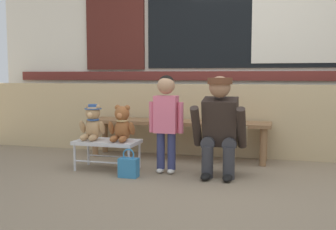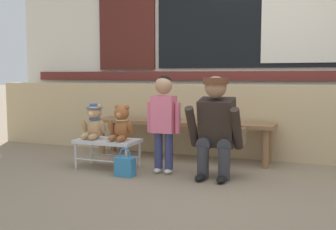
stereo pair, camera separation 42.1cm
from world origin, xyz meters
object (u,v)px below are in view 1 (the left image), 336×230
Objects in this scene: child_standing at (166,113)px; small_display_bench at (107,144)px; wooden_bench_long at (177,126)px; handbag_on_ground at (129,167)px; teddy_bear_plain at (122,125)px; adult_crouching at (221,126)px; teddy_bear_with_hat at (93,123)px.

small_display_bench is at bearing -178.20° from child_standing.
handbag_on_ground is at bearing -102.89° from wooden_bench_long.
wooden_bench_long is 0.92m from small_display_bench.
child_standing is at bearing 41.41° from handbag_on_ground.
adult_crouching is at bearing 1.44° from teddy_bear_plain.
adult_crouching is at bearing 17.82° from handbag_on_ground.
small_display_bench is 1.17m from adult_crouching.
teddy_bear_plain is at bearing -177.74° from child_standing.
wooden_bench_long is 3.28× the size of small_display_bench.
adult_crouching is at bearing 0.74° from child_standing.
teddy_bear_with_hat is (-0.71, -0.73, 0.10)m from wooden_bench_long.
teddy_bear_plain is at bearing -0.13° from teddy_bear_with_hat.
handbag_on_ground is at bearing -162.18° from adult_crouching.
adult_crouching reaches higher than handbag_on_ground.
teddy_bear_with_hat is 0.32m from teddy_bear_plain.
teddy_bear_with_hat is 0.38× the size of adult_crouching.
child_standing reaches higher than adult_crouching.
wooden_bench_long is 2.21× the size of adult_crouching.
teddy_bear_with_hat is (-0.16, 0.00, 0.21)m from small_display_bench.
wooden_bench_long is at bearing 95.63° from child_standing.
handbag_on_ground is (-0.29, -0.26, -0.50)m from child_standing.
teddy_bear_plain is (0.32, -0.00, -0.01)m from teddy_bear_with_hat.
child_standing is 0.63m from handbag_on_ground.
child_standing is at bearing 1.27° from teddy_bear_with_hat.
teddy_bear_plain is 0.47m from child_standing.
adult_crouching is (0.53, 0.01, -0.11)m from child_standing.
wooden_bench_long reaches higher than handbag_on_ground.
teddy_bear_plain reaches higher than small_display_bench.
small_display_bench is 1.76× the size of teddy_bear_plain.
small_display_bench is at bearing -0.77° from teddy_bear_with_hat.
teddy_bear_plain reaches higher than handbag_on_ground.
handbag_on_ground is at bearing -36.58° from small_display_bench.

